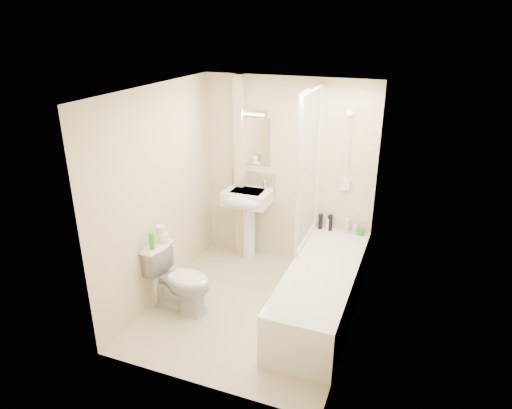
% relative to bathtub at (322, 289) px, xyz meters
% --- Properties ---
extents(floor, '(2.50, 2.50, 0.00)m').
position_rel_bathtub_xyz_m(floor, '(-0.75, -0.20, -0.29)').
color(floor, beige).
rests_on(floor, ground).
extents(wall_back, '(2.20, 0.02, 2.40)m').
position_rel_bathtub_xyz_m(wall_back, '(-0.75, 1.05, 0.91)').
color(wall_back, beige).
rests_on(wall_back, ground).
extents(wall_left, '(0.02, 2.50, 2.40)m').
position_rel_bathtub_xyz_m(wall_left, '(-1.85, -0.20, 0.91)').
color(wall_left, beige).
rests_on(wall_left, ground).
extents(wall_right, '(0.02, 2.50, 2.40)m').
position_rel_bathtub_xyz_m(wall_right, '(0.35, -0.20, 0.91)').
color(wall_right, beige).
rests_on(wall_right, ground).
extents(ceiling, '(2.20, 2.50, 0.02)m').
position_rel_bathtub_xyz_m(ceiling, '(-0.75, -0.20, 2.11)').
color(ceiling, white).
rests_on(ceiling, wall_back).
extents(tile_back, '(0.70, 0.01, 1.75)m').
position_rel_bathtub_xyz_m(tile_back, '(0.00, 1.04, 1.14)').
color(tile_back, beige).
rests_on(tile_back, wall_back).
extents(tile_right, '(0.01, 2.10, 1.75)m').
position_rel_bathtub_xyz_m(tile_right, '(0.34, 0.00, 1.14)').
color(tile_right, beige).
rests_on(tile_right, wall_right).
extents(pipe_boxing, '(0.12, 0.12, 2.40)m').
position_rel_bathtub_xyz_m(pipe_boxing, '(-1.37, 0.99, 0.91)').
color(pipe_boxing, beige).
rests_on(pipe_boxing, ground).
extents(splashback, '(0.60, 0.02, 0.30)m').
position_rel_bathtub_xyz_m(splashback, '(-1.21, 1.04, 0.74)').
color(splashback, beige).
rests_on(splashback, wall_back).
extents(mirror, '(0.46, 0.01, 0.60)m').
position_rel_bathtub_xyz_m(mirror, '(-1.21, 1.04, 1.29)').
color(mirror, white).
rests_on(mirror, wall_back).
extents(strip_light, '(0.42, 0.07, 0.07)m').
position_rel_bathtub_xyz_m(strip_light, '(-1.21, 1.02, 1.66)').
color(strip_light, silver).
rests_on(strip_light, wall_back).
extents(bathtub, '(0.70, 2.10, 0.55)m').
position_rel_bathtub_xyz_m(bathtub, '(0.00, 0.00, 0.00)').
color(bathtub, white).
rests_on(bathtub, ground).
extents(shower_screen, '(0.04, 0.92, 1.80)m').
position_rel_bathtub_xyz_m(shower_screen, '(-0.35, 0.60, 1.16)').
color(shower_screen, white).
rests_on(shower_screen, bathtub).
extents(shower_fixture, '(0.10, 0.16, 0.99)m').
position_rel_bathtub_xyz_m(shower_fixture, '(-0.00, 0.99, 1.26)').
color(shower_fixture, white).
rests_on(shower_fixture, wall_back).
extents(pedestal_sink, '(0.58, 0.51, 1.11)m').
position_rel_bathtub_xyz_m(pedestal_sink, '(-1.21, 0.81, 0.49)').
color(pedestal_sink, white).
rests_on(pedestal_sink, ground).
extents(bottle_black_a, '(0.05, 0.05, 0.20)m').
position_rel_bathtub_xyz_m(bottle_black_a, '(-0.27, 0.96, 0.36)').
color(bottle_black_a, black).
rests_on(bottle_black_a, bathtub).
extents(bottle_white_a, '(0.06, 0.06, 0.16)m').
position_rel_bathtub_xyz_m(bottle_white_a, '(-0.16, 0.96, 0.34)').
color(bottle_white_a, white).
rests_on(bottle_white_a, bathtub).
extents(bottle_black_b, '(0.06, 0.06, 0.21)m').
position_rel_bathtub_xyz_m(bottle_black_b, '(-0.15, 0.96, 0.36)').
color(bottle_black_b, black).
rests_on(bottle_black_b, bathtub).
extents(bottle_cream, '(0.06, 0.06, 0.19)m').
position_rel_bathtub_xyz_m(bottle_cream, '(0.07, 0.96, 0.36)').
color(bottle_cream, beige).
rests_on(bottle_cream, bathtub).
extents(bottle_white_b, '(0.06, 0.06, 0.12)m').
position_rel_bathtub_xyz_m(bottle_white_b, '(0.17, 0.96, 0.32)').
color(bottle_white_b, silver).
rests_on(bottle_white_b, bathtub).
extents(bottle_green, '(0.07, 0.07, 0.09)m').
position_rel_bathtub_xyz_m(bottle_green, '(0.25, 0.96, 0.31)').
color(bottle_green, green).
rests_on(bottle_green, bathtub).
extents(toilet, '(0.53, 0.79, 0.74)m').
position_rel_bathtub_xyz_m(toilet, '(-1.47, -0.49, 0.08)').
color(toilet, white).
rests_on(toilet, ground).
extents(toilet_roll_lower, '(0.12, 0.12, 0.10)m').
position_rel_bathtub_xyz_m(toilet_roll_lower, '(-1.71, -0.39, 0.50)').
color(toilet_roll_lower, white).
rests_on(toilet_roll_lower, toilet).
extents(toilet_roll_upper, '(0.11, 0.11, 0.09)m').
position_rel_bathtub_xyz_m(toilet_roll_upper, '(-1.73, -0.39, 0.60)').
color(toilet_roll_upper, white).
rests_on(toilet_roll_upper, toilet_roll_lower).
extents(green_bottle, '(0.06, 0.06, 0.19)m').
position_rel_bathtub_xyz_m(green_bottle, '(-1.73, -0.58, 0.55)').
color(green_bottle, green).
rests_on(green_bottle, toilet).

